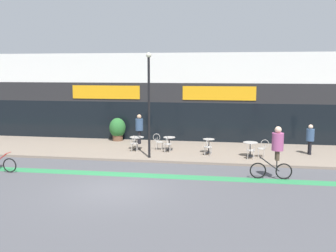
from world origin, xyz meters
name	(u,v)px	position (x,y,z in m)	size (l,w,h in m)	color
ground_plane	(114,189)	(0.00, 0.00, 0.00)	(120.00, 120.00, 0.00)	#4C4C51
sidewalk_slab	(152,150)	(0.00, 7.25, 0.06)	(40.00, 5.50, 0.12)	gray
storefront_facade	(166,96)	(0.00, 11.96, 2.77)	(40.00, 4.06, 5.56)	silver
bike_lane_stripe	(129,175)	(0.00, 2.13, 0.00)	(36.00, 0.70, 0.01)	#2D844C
bistro_table_0	(137,140)	(-0.83, 6.98, 0.63)	(0.79, 0.79, 0.70)	black
bistro_table_1	(169,141)	(0.98, 7.10, 0.64)	(0.66, 0.66, 0.73)	black
bistro_table_2	(209,143)	(3.18, 6.65, 0.66)	(0.61, 0.61, 0.76)	black
bistro_table_3	(250,146)	(5.33, 6.15, 0.65)	(0.75, 0.75, 0.74)	black
cafe_chair_0_near	(134,142)	(-0.83, 6.35, 0.64)	(0.41, 0.58, 0.90)	#B7B2AD
cafe_chair_1_near	(167,143)	(0.98, 6.47, 0.64)	(0.42, 0.58, 0.90)	#B7B2AD
cafe_chair_1_side	(158,140)	(0.36, 7.10, 0.64)	(0.58, 0.41, 0.90)	#B7B2AD
cafe_chair_2_near	(208,146)	(3.17, 6.02, 0.64)	(0.45, 0.60, 0.90)	#B7B2AD
cafe_chair_3_near	(251,149)	(5.33, 5.53, 0.64)	(0.42, 0.58, 0.90)	#B7B2AD
cafe_chair_3_side	(263,147)	(5.96, 6.15, 0.64)	(0.59, 0.43, 0.90)	#B7B2AD
planter_pot	(118,129)	(-2.68, 9.46, 0.87)	(1.01, 1.01, 1.43)	brown
lamp_post	(149,98)	(0.28, 5.07, 3.14)	(0.26, 0.26, 5.24)	black
cyclist_0	(276,148)	(6.21, 2.47, 1.33)	(1.74, 0.52, 2.23)	black
pedestrian_near_end	(139,126)	(-1.08, 8.65, 1.17)	(0.47, 0.47, 1.77)	black
pedestrian_far_end	(310,137)	(8.43, 7.16, 1.06)	(0.46, 0.46, 1.59)	black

